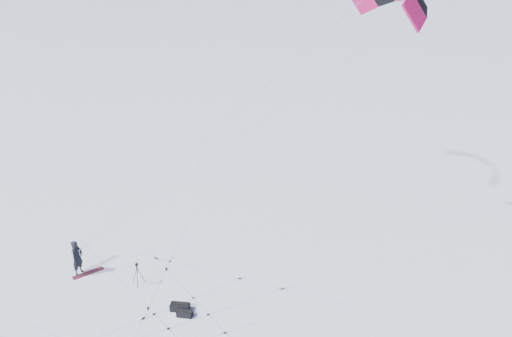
# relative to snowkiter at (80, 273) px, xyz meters

# --- Properties ---
(ground) EXTENTS (1800.00, 1800.00, 0.00)m
(ground) POSITION_rel_snowkiter_xyz_m (2.47, -2.62, 0.00)
(ground) COLOR white
(horizon_hills) EXTENTS (704.00, 704.42, 10.69)m
(horizon_hills) POSITION_rel_snowkiter_xyz_m (2.47, -2.62, 4.75)
(horizon_hills) COLOR black
(horizon_hills) RESTS_ON ground
(snow_tracks) EXTENTS (17.62, 14.39, 0.01)m
(snow_tracks) POSITION_rel_snowkiter_xyz_m (1.91, -3.34, 0.00)
(snow_tracks) COLOR silver
(snow_tracks) RESTS_ON ground
(snowkiter) EXTENTS (0.57, 0.73, 1.77)m
(snowkiter) POSITION_rel_snowkiter_xyz_m (0.00, 0.00, 0.00)
(snowkiter) COLOR black
(snowkiter) RESTS_ON ground
(snowboard) EXTENTS (1.30, 1.18, 0.04)m
(snowboard) POSITION_rel_snowkiter_xyz_m (0.39, 0.03, 0.02)
(snowboard) COLOR maroon
(snowboard) RESTS_ON ground
(tripod) EXTENTS (0.59, 0.56, 1.15)m
(tripod) POSITION_rel_snowkiter_xyz_m (3.05, -0.65, 0.75)
(tripod) COLOR black
(tripod) RESTS_ON ground
(gear_bag_a) EXTENTS (0.84, 0.44, 0.37)m
(gear_bag_a) POSITION_rel_snowkiter_xyz_m (5.33, -2.28, 0.16)
(gear_bag_a) COLOR black
(gear_bag_a) RESTS_ON ground
(gear_bag_b) EXTENTS (0.68, 0.38, 0.30)m
(gear_bag_b) POSITION_rel_snowkiter_xyz_m (5.61, -2.65, 0.13)
(gear_bag_b) COLOR black
(gear_bag_b) RESTS_ON ground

